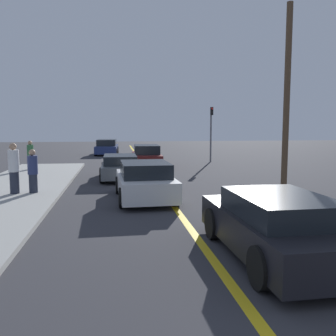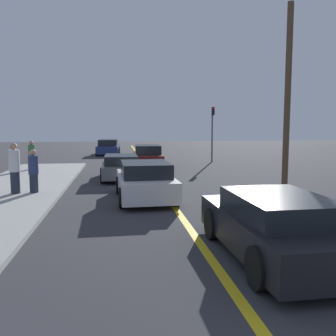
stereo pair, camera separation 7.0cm
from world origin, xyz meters
name	(u,v)px [view 1 (the left image)]	position (x,y,z in m)	size (l,w,h in m)	color
road_center_line	(154,178)	(0.00, 18.00, 0.00)	(0.20, 60.00, 0.01)	gold
car_near_right_lane	(276,226)	(1.24, 6.71, 0.64)	(2.02, 4.40, 1.29)	black
car_ahead_center	(145,181)	(-0.84, 12.87, 0.65)	(2.05, 4.16, 1.33)	silver
car_far_distant	(120,167)	(-1.63, 18.08, 0.59)	(1.88, 4.19, 1.18)	#4C5156
car_parked_left_lot	(146,156)	(0.08, 23.26, 0.66)	(1.93, 4.58, 1.37)	maroon
car_oncoming_far	(107,147)	(-2.59, 33.48, 0.64)	(2.09, 4.59, 1.34)	navy
pedestrian_mid_group	(14,168)	(-5.48, 13.98, 1.05)	(0.38, 0.38, 1.83)	#282D3D
pedestrian_far_standing	(33,171)	(-4.85, 14.09, 0.92)	(0.36, 0.36, 1.59)	#282D3D
pedestrian_by_sign	(30,155)	(-6.56, 21.68, 0.93)	(0.35, 0.35, 1.60)	#282D3D
traffic_light	(211,128)	(4.85, 25.69, 2.38)	(0.18, 0.40, 3.85)	slate
utility_pole	(287,99)	(4.78, 13.89, 3.62)	(0.24, 0.24, 7.23)	brown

